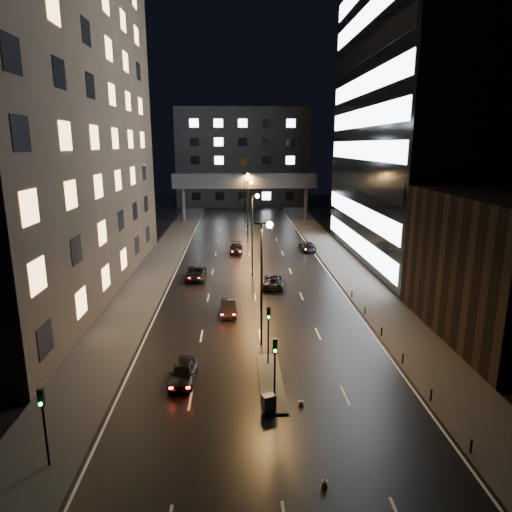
# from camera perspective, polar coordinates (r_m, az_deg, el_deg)

# --- Properties ---
(ground) EXTENTS (160.00, 160.00, 0.00)m
(ground) POSITION_cam_1_polar(r_m,az_deg,el_deg) (68.14, -0.85, 0.30)
(ground) COLOR black
(ground) RESTS_ON ground
(sidewalk_left) EXTENTS (5.00, 110.00, 0.15)m
(sidewalk_left) POSITION_cam_1_polar(r_m,az_deg,el_deg) (64.11, -11.95, -0.79)
(sidewalk_left) COLOR #383533
(sidewalk_left) RESTS_ON ground
(sidewalk_right) EXTENTS (5.00, 110.00, 0.15)m
(sidewalk_right) POSITION_cam_1_polar(r_m,az_deg,el_deg) (64.88, 10.40, -0.55)
(sidewalk_right) COLOR #383533
(sidewalk_right) RESTS_ON ground
(building_left) EXTENTS (15.00, 48.00, 40.00)m
(building_left) POSITION_cam_1_polar(r_m,az_deg,el_deg) (54.43, -25.91, 16.82)
(building_left) COLOR #2D2319
(building_left) RESTS_ON ground
(building_right_low) EXTENTS (10.00, 18.00, 12.00)m
(building_right_low) POSITION_cam_1_polar(r_m,az_deg,el_deg) (42.69, 28.51, -1.29)
(building_right_low) COLOR black
(building_right_low) RESTS_ON ground
(building_right_glass) EXTENTS (20.00, 36.00, 45.00)m
(building_right_glass) POSITION_cam_1_polar(r_m,az_deg,el_deg) (68.16, 21.93, 18.42)
(building_right_glass) COLOR black
(building_right_glass) RESTS_ON ground
(building_far) EXTENTS (34.00, 14.00, 25.00)m
(building_far) POSITION_cam_1_polar(r_m,az_deg,el_deg) (124.30, -1.71, 12.21)
(building_far) COLOR #333335
(building_far) RESTS_ON ground
(skybridge) EXTENTS (30.00, 3.00, 10.00)m
(skybridge) POSITION_cam_1_polar(r_m,az_deg,el_deg) (96.55, -1.42, 9.29)
(skybridge) COLOR #333335
(skybridge) RESTS_ON ground
(median_island) EXTENTS (1.60, 8.00, 0.15)m
(median_island) POSITION_cam_1_polar(r_m,az_deg,el_deg) (32.43, 1.85, -15.36)
(median_island) COLOR #383533
(median_island) RESTS_ON ground
(traffic_signal_near) EXTENTS (0.28, 0.34, 4.40)m
(traffic_signal_near) POSITION_cam_1_polar(r_m,az_deg,el_deg) (33.36, 1.56, -8.74)
(traffic_signal_near) COLOR black
(traffic_signal_near) RESTS_ON median_island
(traffic_signal_far) EXTENTS (0.28, 0.34, 4.40)m
(traffic_signal_far) POSITION_cam_1_polar(r_m,az_deg,el_deg) (28.37, 2.37, -12.99)
(traffic_signal_far) COLOR black
(traffic_signal_far) RESTS_ON median_island
(traffic_signal_corner) EXTENTS (0.28, 0.34, 4.40)m
(traffic_signal_corner) POSITION_cam_1_polar(r_m,az_deg,el_deg) (25.82, -25.06, -17.67)
(traffic_signal_corner) COLOR black
(traffic_signal_corner) RESTS_ON ground
(bollard_row) EXTENTS (0.12, 25.12, 0.90)m
(bollard_row) POSITION_cam_1_polar(r_m,az_deg,el_deg) (38.18, 16.56, -10.64)
(bollard_row) COLOR black
(bollard_row) RESTS_ON ground
(streetlight_near) EXTENTS (1.45, 0.50, 10.15)m
(streetlight_near) POSITION_cam_1_polar(r_m,az_deg,el_deg) (35.56, 0.96, -1.49)
(streetlight_near) COLOR black
(streetlight_near) RESTS_ON ground
(streetlight_mid_a) EXTENTS (1.45, 0.50, 10.15)m
(streetlight_mid_a) POSITION_cam_1_polar(r_m,az_deg,el_deg) (55.08, -0.32, 3.98)
(streetlight_mid_a) COLOR black
(streetlight_mid_a) RESTS_ON ground
(streetlight_mid_b) EXTENTS (1.45, 0.50, 10.15)m
(streetlight_mid_b) POSITION_cam_1_polar(r_m,az_deg,el_deg) (74.86, -0.93, 6.58)
(streetlight_mid_b) COLOR black
(streetlight_mid_b) RESTS_ON ground
(streetlight_far) EXTENTS (1.45, 0.50, 10.15)m
(streetlight_far) POSITION_cam_1_polar(r_m,az_deg,el_deg) (94.73, -1.29, 8.09)
(streetlight_far) COLOR black
(streetlight_far) RESTS_ON ground
(car_away_a) EXTENTS (1.89, 4.20, 1.40)m
(car_away_a) POSITION_cam_1_polar(r_m,az_deg,el_deg) (32.57, -9.09, -14.16)
(car_away_a) COLOR black
(car_away_a) RESTS_ON ground
(car_away_b) EXTENTS (1.62, 4.09, 1.32)m
(car_away_b) POSITION_cam_1_polar(r_m,az_deg,el_deg) (44.08, -3.47, -6.43)
(car_away_b) COLOR black
(car_away_b) RESTS_ON ground
(car_away_c) EXTENTS (2.35, 5.06, 1.40)m
(car_away_c) POSITION_cam_1_polar(r_m,az_deg,el_deg) (55.57, -7.55, -2.19)
(car_away_c) COLOR black
(car_away_c) RESTS_ON ground
(car_away_d) EXTENTS (2.03, 4.74, 1.36)m
(car_away_d) POSITION_cam_1_polar(r_m,az_deg,el_deg) (68.43, -2.48, 0.94)
(car_away_d) COLOR black
(car_away_d) RESTS_ON ground
(car_toward_a) EXTENTS (2.85, 5.19, 1.38)m
(car_toward_a) POSITION_cam_1_polar(r_m,az_deg,el_deg) (52.18, 2.22, -3.15)
(car_toward_a) COLOR black
(car_toward_a) RESTS_ON ground
(car_toward_b) EXTENTS (2.36, 4.94, 1.39)m
(car_toward_b) POSITION_cam_1_polar(r_m,az_deg,el_deg) (70.27, 6.47, 1.21)
(car_toward_b) COLOR black
(car_toward_b) RESTS_ON ground
(utility_cabinet) EXTENTS (0.91, 0.76, 1.07)m
(utility_cabinet) POSITION_cam_1_polar(r_m,az_deg,el_deg) (28.91, 1.61, -17.90)
(utility_cabinet) COLOR #535355
(utility_cabinet) RESTS_ON median_island
(cone_a) EXTENTS (0.45, 0.45, 0.52)m
(cone_a) POSITION_cam_1_polar(r_m,az_deg,el_deg) (29.94, 5.64, -17.71)
(cone_a) COLOR #D6630B
(cone_a) RESTS_ON ground
(cone_b) EXTENTS (0.38, 0.38, 0.57)m
(cone_b) POSITION_cam_1_polar(r_m,az_deg,el_deg) (24.34, 8.56, -26.19)
(cone_b) COLOR orange
(cone_b) RESTS_ON ground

